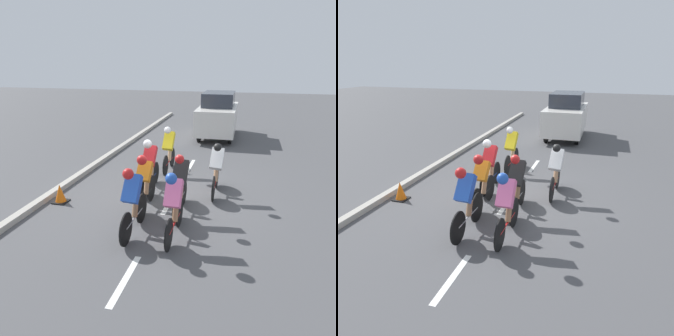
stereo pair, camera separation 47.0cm
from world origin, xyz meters
TOP-DOWN VIEW (x-y plane):
  - ground_plane at (0.00, 0.00)m, footprint 60.00×60.00m
  - lane_stripe_near at (0.00, 3.69)m, footprint 0.12×1.40m
  - lane_stripe_mid at (0.00, 0.49)m, footprint 0.12×1.40m
  - lane_stripe_far at (0.00, -2.71)m, footprint 0.12×1.40m
  - curb at (3.20, 0.49)m, footprint 0.20×27.84m
  - cyclist_white at (-1.10, -0.32)m, footprint 0.36×1.67m
  - cyclist_red at (0.71, -0.19)m, footprint 0.35×1.67m
  - cyclist_yellow at (0.59, -1.92)m, footprint 0.35×1.62m
  - cyclist_pink at (-0.50, 2.20)m, footprint 0.32×1.67m
  - cyclist_black at (-0.39, 1.01)m, footprint 0.36×1.62m
  - cyclist_blue at (0.36, 2.22)m, footprint 0.34×1.68m
  - cyclist_orange at (0.49, 0.98)m, footprint 0.35×1.64m
  - support_car at (-0.44, -7.47)m, footprint 1.70×3.80m
  - traffic_cone at (2.75, 1.10)m, footprint 0.36×0.36m

SIDE VIEW (x-z plane):
  - ground_plane at x=0.00m, z-range 0.00..0.00m
  - lane_stripe_near at x=0.00m, z-range 0.00..0.01m
  - lane_stripe_mid at x=0.00m, z-range 0.00..0.01m
  - lane_stripe_far at x=0.00m, z-range 0.00..0.01m
  - curb at x=3.20m, z-range 0.00..0.14m
  - traffic_cone at x=2.75m, z-range -0.01..0.48m
  - cyclist_orange at x=0.49m, z-range 0.04..1.50m
  - cyclist_white at x=-1.10m, z-range 0.02..1.54m
  - cyclist_black at x=-0.39m, z-range 0.03..1.57m
  - cyclist_pink at x=-0.50m, z-range 0.04..1.57m
  - cyclist_yellow at x=0.59m, z-range 0.04..1.59m
  - cyclist_blue at x=0.36m, z-range 0.04..1.59m
  - cyclist_red at x=0.71m, z-range 0.05..1.59m
  - support_car at x=-0.44m, z-range 0.01..2.08m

